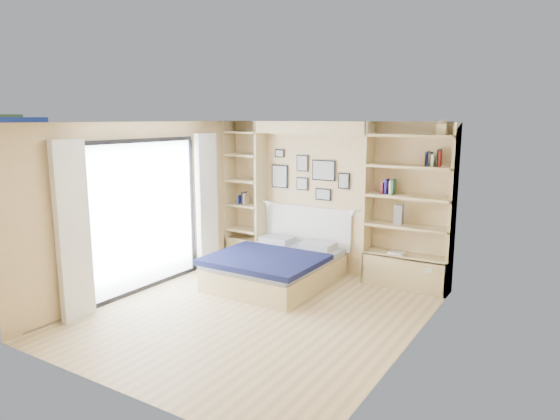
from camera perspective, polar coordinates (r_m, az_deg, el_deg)
The scene contains 8 objects.
ground at distance 6.74m, azimuth -2.79°, elevation -11.79°, with size 4.50×4.50×0.00m, color tan.
room_shell at distance 7.86m, azimuth 1.09°, elevation -0.33°, with size 4.50×4.50×4.50m.
bed at distance 7.85m, azimuth -0.41°, elevation -6.42°, with size 1.65×2.02×1.07m.
photo_gallery at distance 8.42m, azimuth 3.15°, elevation 4.01°, with size 1.48×0.02×0.82m.
reading_lamps at distance 8.23m, azimuth 3.30°, elevation 0.31°, with size 1.92×0.12×0.15m.
shelf_decor at distance 7.65m, azimuth 12.94°, elevation 3.83°, with size 3.62×0.23×2.03m.
deck at distance 9.16m, azimuth -21.84°, elevation -6.48°, with size 3.20×4.00×0.05m, color #6D5F51.
deck_chair at distance 8.66m, azimuth -19.51°, elevation -4.65°, with size 0.63×0.88×0.80m.
Camera 1 is at (3.54, -5.13, 2.55)m, focal length 32.00 mm.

